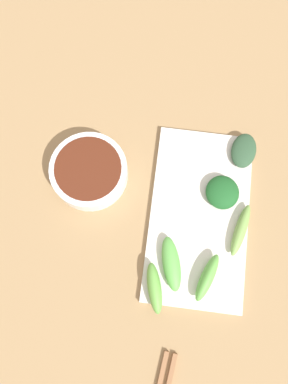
% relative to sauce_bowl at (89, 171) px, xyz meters
% --- Properties ---
extents(tabletop, '(2.10, 2.10, 0.02)m').
position_rel_sauce_bowl_xyz_m(tabletop, '(0.11, -0.04, -0.03)').
color(tabletop, '#9C7C53').
rests_on(tabletop, ground).
extents(sauce_bowl, '(0.14, 0.14, 0.04)m').
position_rel_sauce_bowl_xyz_m(sauce_bowl, '(0.00, 0.00, 0.00)').
color(sauce_bowl, white).
rests_on(sauce_bowl, tabletop).
extents(serving_plate, '(0.18, 0.33, 0.01)m').
position_rel_sauce_bowl_xyz_m(serving_plate, '(0.21, -0.06, -0.02)').
color(serving_plate, silver).
rests_on(serving_plate, tabletop).
extents(broccoli_stalk_0, '(0.05, 0.09, 0.03)m').
position_rel_sauce_bowl_xyz_m(broccoli_stalk_0, '(0.23, -0.16, 0.00)').
color(broccoli_stalk_0, '#5FAA46').
rests_on(broccoli_stalk_0, serving_plate).
extents(broccoli_stalk_1, '(0.05, 0.09, 0.03)m').
position_rel_sauce_bowl_xyz_m(broccoli_stalk_1, '(0.15, -0.19, 0.00)').
color(broccoli_stalk_1, '#66AD46').
rests_on(broccoli_stalk_1, serving_plate).
extents(broccoli_stalk_2, '(0.06, 0.10, 0.03)m').
position_rel_sauce_bowl_xyz_m(broccoli_stalk_2, '(0.17, -0.15, 0.00)').
color(broccoli_stalk_2, '#5EB24D').
rests_on(broccoli_stalk_2, serving_plate).
extents(broccoli_stalk_3, '(0.04, 0.10, 0.02)m').
position_rel_sauce_bowl_xyz_m(broccoli_stalk_3, '(0.29, -0.07, -0.00)').
color(broccoli_stalk_3, '#76A44E').
rests_on(broccoli_stalk_3, serving_plate).
extents(broccoli_leafy_4, '(0.06, 0.08, 0.02)m').
position_rel_sauce_bowl_xyz_m(broccoli_leafy_4, '(0.28, 0.08, -0.00)').
color(broccoli_leafy_4, '#2E4F33').
rests_on(broccoli_leafy_4, serving_plate).
extents(broccoli_leafy_5, '(0.08, 0.08, 0.03)m').
position_rel_sauce_bowl_xyz_m(broccoli_leafy_5, '(0.25, -0.01, 0.00)').
color(broccoli_leafy_5, '#1C5825').
rests_on(broccoli_leafy_5, serving_plate).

